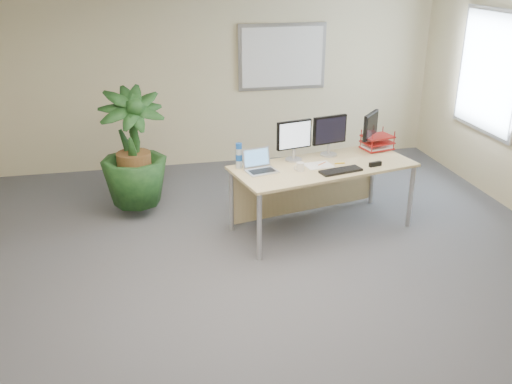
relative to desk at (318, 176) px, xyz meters
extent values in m
plane|color=#45464A|center=(-1.01, -1.58, -0.61)|extent=(8.00, 8.00, 0.00)
cube|color=beige|center=(-1.01, 2.42, 0.74)|extent=(7.00, 0.04, 2.70)
cube|color=#A6A6AA|center=(0.19, 2.39, 0.94)|extent=(1.30, 0.03, 0.95)
cube|color=white|center=(0.19, 2.37, 0.94)|extent=(1.20, 0.01, 0.85)
cube|color=#A6A6AA|center=(2.46, 0.72, 0.94)|extent=(0.03, 1.30, 1.55)
cube|color=white|center=(2.44, 0.72, 0.94)|extent=(0.01, 1.20, 1.45)
cube|color=tan|center=(0.02, -0.11, 0.15)|extent=(2.14, 1.26, 0.03)
cube|color=tan|center=(-0.06, 0.27, -0.24)|extent=(1.87, 0.43, 0.62)
cylinder|color=#B7B6BB|center=(-0.83, -0.68, -0.24)|extent=(0.05, 0.05, 0.74)
cylinder|color=#B7B6BB|center=(1.04, -0.27, -0.24)|extent=(0.05, 0.05, 0.74)
cylinder|color=#B7B6BB|center=(-0.99, 0.05, -0.24)|extent=(0.05, 0.05, 0.74)
cylinder|color=#B7B6BB|center=(0.87, 0.46, -0.24)|extent=(0.05, 0.05, 0.74)
imported|color=#123315|center=(-2.02, 0.73, 0.14)|extent=(1.00, 1.00, 1.50)
cylinder|color=#B7B6BB|center=(-0.26, 0.11, 0.17)|extent=(0.19, 0.19, 0.02)
cylinder|color=#B7B6BB|center=(-0.26, 0.11, 0.24)|extent=(0.04, 0.04, 0.11)
cube|color=black|center=(-0.26, 0.11, 0.47)|extent=(0.41, 0.13, 0.32)
cube|color=silver|center=(-0.25, 0.09, 0.47)|extent=(0.37, 0.09, 0.28)
cylinder|color=#B7B6BB|center=(0.19, 0.20, 0.17)|extent=(0.19, 0.19, 0.02)
cylinder|color=#B7B6BB|center=(0.19, 0.20, 0.24)|extent=(0.04, 0.04, 0.11)
cube|color=black|center=(0.19, 0.20, 0.47)|extent=(0.42, 0.13, 0.32)
cube|color=black|center=(0.19, 0.17, 0.47)|extent=(0.37, 0.09, 0.29)
cylinder|color=#B7B6BB|center=(0.74, 0.32, 0.17)|extent=(0.18, 0.18, 0.02)
cylinder|color=#B7B6BB|center=(0.74, 0.32, 0.24)|extent=(0.04, 0.04, 0.11)
cube|color=black|center=(0.74, 0.32, 0.45)|extent=(0.29, 0.32, 0.31)
cube|color=black|center=(0.75, 0.31, 0.45)|extent=(0.25, 0.27, 0.27)
cube|color=silver|center=(-0.69, -0.18, 0.17)|extent=(0.36, 0.28, 0.02)
cube|color=black|center=(-0.69, -0.19, 0.18)|extent=(0.29, 0.20, 0.00)
cube|color=silver|center=(-0.72, -0.05, 0.29)|extent=(0.32, 0.12, 0.21)
cube|color=#5290D5|center=(-0.72, -0.05, 0.29)|extent=(0.28, 0.10, 0.17)
cube|color=black|center=(0.14, -0.35, 0.18)|extent=(0.49, 0.25, 0.03)
cylinder|color=silver|center=(-0.28, -0.23, 0.21)|extent=(0.08, 0.08, 0.09)
torus|color=silver|center=(-0.32, -0.23, 0.21)|extent=(0.07, 0.03, 0.06)
cube|color=white|center=(-0.04, -0.12, 0.17)|extent=(0.31, 0.25, 0.01)
cylinder|color=orange|center=(0.01, -0.10, 0.18)|extent=(0.11, 0.09, 0.01)
cylinder|color=yellow|center=(0.21, -0.11, 0.17)|extent=(0.12, 0.02, 0.02)
cylinder|color=#B0C2CE|center=(-0.90, 0.00, 0.27)|extent=(0.07, 0.07, 0.22)
cylinder|color=blue|center=(-0.90, 0.00, 0.41)|extent=(0.07, 0.07, 0.06)
cylinder|color=blue|center=(-0.90, 0.00, 0.28)|extent=(0.07, 0.07, 0.07)
cube|color=maroon|center=(0.82, 0.29, 0.18)|extent=(0.39, 0.33, 0.02)
cube|color=maroon|center=(0.82, 0.29, 0.25)|extent=(0.39, 0.33, 0.02)
cube|color=maroon|center=(0.82, 0.29, 0.32)|extent=(0.39, 0.33, 0.02)
cube|color=white|center=(0.82, 0.29, 0.19)|extent=(0.35, 0.29, 0.02)
cube|color=black|center=(0.57, -0.26, 0.19)|extent=(0.15, 0.07, 0.05)
camera|label=1|loc=(-1.95, -5.74, 2.30)|focal=40.00mm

